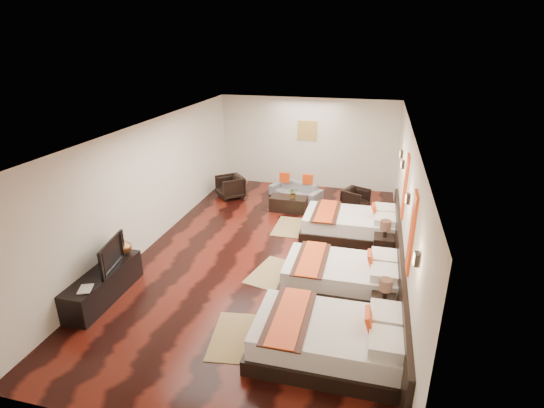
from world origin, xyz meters
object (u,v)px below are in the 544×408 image
(nightstand_b, at_px, (384,244))
(bed_mid, at_px, (343,275))
(bed_near, at_px, (331,339))
(nightstand_a, at_px, (383,306))
(table_plant, at_px, (293,193))
(book, at_px, (79,290))
(bed_far, at_px, (352,224))
(armchair_left, at_px, (230,187))
(tv_console, at_px, (104,285))
(figurine, at_px, (123,245))
(armchair_right, at_px, (356,199))
(tv, at_px, (107,254))
(sofa, at_px, (296,190))
(coffee_table, at_px, (289,204))

(nightstand_b, bearing_deg, bed_mid, -116.75)
(bed_near, height_order, nightstand_a, bed_near)
(bed_near, bearing_deg, nightstand_b, 77.49)
(nightstand_b, bearing_deg, nightstand_a, -90.00)
(table_plant, bearing_deg, book, -114.80)
(bed_mid, relative_size, bed_far, 0.97)
(bed_near, distance_m, armchair_left, 7.06)
(nightstand_a, distance_m, tv_console, 4.98)
(bed_far, distance_m, book, 6.05)
(nightstand_b, relative_size, figurine, 2.45)
(nightstand_a, xyz_separation_m, armchair_right, (-0.76, 4.93, 0.01))
(bed_far, bearing_deg, bed_near, -89.99)
(armchair_right, bearing_deg, figurine, 164.09)
(figurine, height_order, armchair_left, figurine)
(armchair_left, bearing_deg, table_plant, 31.91)
(tv, xyz_separation_m, figurine, (-0.05, 0.55, -0.10))
(bed_near, xyz_separation_m, armchair_right, (-0.01, 5.99, -0.01))
(sofa, bearing_deg, table_plant, -61.15)
(coffee_table, bearing_deg, table_plant, -16.80)
(nightstand_a, height_order, book, nightstand_a)
(bed_mid, height_order, book, bed_mid)
(nightstand_b, relative_size, armchair_left, 1.17)
(figurine, bearing_deg, bed_mid, 8.94)
(bed_near, distance_m, table_plant, 5.64)
(bed_mid, distance_m, bed_far, 2.36)
(nightstand_b, height_order, table_plant, nightstand_b)
(bed_near, xyz_separation_m, nightstand_a, (0.75, 1.06, -0.02))
(figurine, bearing_deg, nightstand_a, -1.81)
(tv_console, xyz_separation_m, armchair_right, (4.18, 5.48, 0.02))
(bed_mid, bearing_deg, armchair_right, 90.18)
(tv, height_order, coffee_table, tv)
(nightstand_a, relative_size, tv, 0.84)
(nightstand_b, bearing_deg, armchair_right, 106.10)
(tv, bearing_deg, figurine, -4.84)
(nightstand_a, distance_m, nightstand_b, 2.30)
(bed_far, relative_size, sofa, 1.45)
(bed_mid, distance_m, figurine, 4.27)
(bed_mid, xyz_separation_m, bed_far, (0.00, 2.36, 0.01))
(figurine, bearing_deg, table_plant, 58.66)
(nightstand_b, relative_size, tv, 0.89)
(tv_console, xyz_separation_m, table_plant, (2.54, 4.87, 0.27))
(sofa, bearing_deg, armchair_right, 6.79)
(figurine, distance_m, coffee_table, 4.87)
(coffee_table, bearing_deg, bed_mid, -63.11)
(nightstand_b, distance_m, table_plant, 3.15)
(book, bearing_deg, nightstand_b, 35.04)
(figurine, xyz_separation_m, table_plant, (2.54, 4.16, -0.18))
(tv_console, height_order, figurine, figurine)
(bed_far, distance_m, armchair_right, 1.75)
(nightstand_a, bearing_deg, figurine, 178.19)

